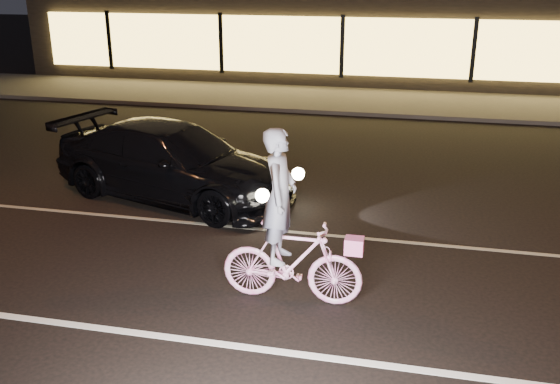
# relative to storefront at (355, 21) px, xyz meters

# --- Properties ---
(ground) EXTENTS (90.00, 90.00, 0.00)m
(ground) POSITION_rel_storefront_xyz_m (0.00, -18.97, -2.15)
(ground) COLOR black
(ground) RESTS_ON ground
(lane_stripe_near) EXTENTS (60.00, 0.12, 0.01)m
(lane_stripe_near) POSITION_rel_storefront_xyz_m (0.00, -20.47, -2.14)
(lane_stripe_near) COLOR silver
(lane_stripe_near) RESTS_ON ground
(lane_stripe_far) EXTENTS (60.00, 0.10, 0.01)m
(lane_stripe_far) POSITION_rel_storefront_xyz_m (0.00, -16.97, -2.14)
(lane_stripe_far) COLOR gray
(lane_stripe_far) RESTS_ON ground
(sidewalk) EXTENTS (30.00, 4.00, 0.12)m
(sidewalk) POSITION_rel_storefront_xyz_m (0.00, -5.97, -2.09)
(sidewalk) COLOR #383533
(sidewalk) RESTS_ON ground
(storefront) EXTENTS (25.40, 8.42, 4.20)m
(storefront) POSITION_rel_storefront_xyz_m (0.00, 0.00, 0.00)
(storefront) COLOR black
(storefront) RESTS_ON ground
(cyclist) EXTENTS (1.93, 0.66, 2.43)m
(cyclist) POSITION_rel_storefront_xyz_m (1.23, -19.23, -1.28)
(cyclist) COLOR #E839A1
(cyclist) RESTS_ON ground
(sedan) EXTENTS (5.36, 3.34, 1.45)m
(sedan) POSITION_rel_storefront_xyz_m (-1.80, -15.75, -1.42)
(sedan) COLOR black
(sedan) RESTS_ON ground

